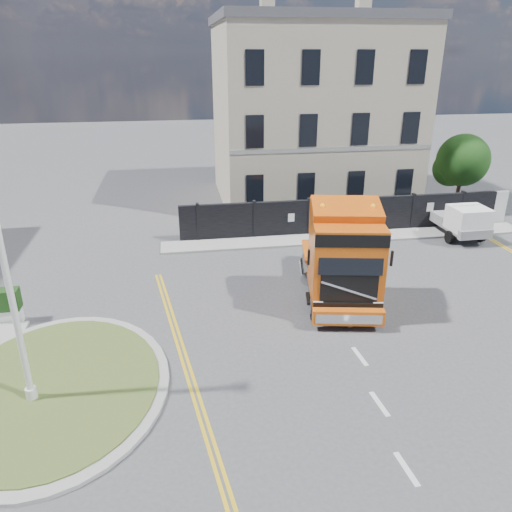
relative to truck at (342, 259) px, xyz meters
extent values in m
plane|color=#424244|center=(-3.24, -1.12, -1.85)|extent=(120.00, 120.00, 0.00)
cylinder|color=gray|center=(-10.24, -4.12, -1.79)|extent=(6.80, 6.80, 0.12)
cylinder|color=#404D1F|center=(-10.24, -4.12, -1.71)|extent=(6.20, 6.20, 0.05)
cube|color=black|center=(2.76, 7.88, -0.85)|extent=(18.00, 0.25, 2.00)
cube|color=silver|center=(11.26, 7.88, -0.85)|extent=(2.60, 0.12, 2.00)
cube|color=#C2B39A|center=(2.76, 15.38, 3.65)|extent=(12.00, 10.00, 11.00)
cube|color=#535358|center=(2.76, 15.38, 9.40)|extent=(12.30, 10.30, 0.50)
cube|color=#C2B39A|center=(-0.24, 15.38, 10.15)|extent=(0.80, 0.80, 1.60)
cube|color=#C2B39A|center=(5.76, 15.38, 10.15)|extent=(0.80, 0.80, 1.60)
cylinder|color=#382619|center=(11.26, 10.88, -0.65)|extent=(0.24, 0.24, 2.40)
sphere|color=#0F3311|center=(11.26, 10.88, 1.35)|extent=(3.20, 3.20, 3.20)
sphere|color=#0F3311|center=(10.76, 11.28, 0.75)|extent=(2.20, 2.20, 2.20)
cube|color=gray|center=(2.76, 6.98, -1.79)|extent=(20.00, 1.60, 0.12)
cube|color=black|center=(0.22, 1.13, -1.07)|extent=(3.72, 6.86, 0.46)
cube|color=#D1550E|center=(-0.12, -0.64, 0.37)|extent=(3.04, 3.13, 2.89)
cube|color=#D1550E|center=(0.08, 0.42, 1.56)|extent=(2.71, 1.40, 1.44)
cube|color=black|center=(-0.38, -1.93, 0.78)|extent=(2.24, 0.49, 1.08)
cube|color=#D1550E|center=(-0.44, -2.26, -1.28)|extent=(2.60, 0.85, 0.57)
cylinder|color=black|center=(-1.38, -1.24, -1.31)|extent=(0.53, 1.12, 1.07)
cylinder|color=gray|center=(-1.38, -1.24, -1.31)|extent=(0.48, 0.65, 0.59)
cylinder|color=black|center=(0.81, -1.66, -1.31)|extent=(0.53, 1.12, 1.07)
cylinder|color=gray|center=(0.81, -1.66, -1.31)|extent=(0.48, 0.65, 0.59)
cylinder|color=black|center=(-0.68, 2.36, -1.31)|extent=(0.53, 1.12, 1.07)
cylinder|color=gray|center=(-0.68, 2.36, -1.31)|extent=(0.48, 0.65, 0.59)
cylinder|color=black|center=(1.51, 1.93, -1.31)|extent=(0.53, 1.12, 1.07)
cylinder|color=gray|center=(1.51, 1.93, -1.31)|extent=(0.48, 0.65, 0.59)
cylinder|color=black|center=(-0.44, 3.57, -1.31)|extent=(0.53, 1.12, 1.07)
cylinder|color=gray|center=(-0.44, 3.57, -1.31)|extent=(0.48, 0.65, 0.59)
cylinder|color=black|center=(1.75, 3.15, -1.31)|extent=(0.53, 1.12, 1.07)
cylinder|color=gray|center=(1.75, 3.15, -1.31)|extent=(0.48, 0.65, 0.59)
cube|color=gray|center=(8.72, 6.88, -1.18)|extent=(1.85, 4.61, 0.24)
cube|color=white|center=(8.72, 5.44, -0.56)|extent=(1.83, 1.74, 1.24)
cylinder|color=black|center=(7.81, 5.44, -1.51)|extent=(0.24, 0.67, 0.67)
cylinder|color=black|center=(9.63, 5.44, -1.51)|extent=(0.24, 0.67, 0.67)
cylinder|color=black|center=(7.81, 8.31, -1.51)|extent=(0.24, 0.67, 0.67)
cylinder|color=black|center=(9.63, 8.31, -1.51)|extent=(0.24, 0.67, 0.67)
cylinder|color=silver|center=(-10.74, -4.62, 2.10)|extent=(0.18, 0.18, 7.90)
camera|label=1|loc=(-6.26, -17.25, 7.57)|focal=35.00mm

